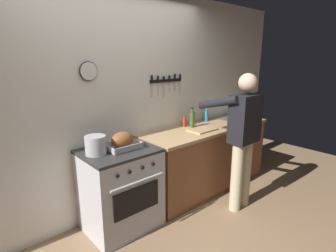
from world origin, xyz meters
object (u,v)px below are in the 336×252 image
Objects in this scene: stove at (120,189)px; cutting_board at (202,130)px; person_cook at (242,134)px; bottle_hot_sauce at (184,122)px; bottle_olive_oil at (192,119)px; bottle_dish_soap at (206,115)px; roasting_pan at (123,141)px; stock_pot at (96,145)px.

stove is 1.30m from cutting_board.
person_cook is 0.55m from cutting_board.
bottle_olive_oil is at bearing -56.74° from bottle_hot_sauce.
bottle_dish_soap is 0.43m from bottle_olive_oil.
roasting_pan is (0.05, -0.01, 0.53)m from stove.
roasting_pan is 1.19m from bottle_olive_oil.
stove is 4.36× the size of stock_pot.
stove is at bearing -7.50° from stock_pot.
bottle_olive_oil is at bearing 5.34° from stove.
bottle_olive_oil is at bearing -165.00° from bottle_dish_soap.
bottle_olive_oil is (0.02, 0.20, 0.10)m from cutting_board.
person_cook is at bearing -80.41° from bottle_hot_sauce.
stock_pot is at bearing 62.66° from person_cook.
bottle_dish_soap reaches higher than bottle_hot_sauce.
stock_pot is 1.01× the size of bottle_dish_soap.
stove is 1.36m from bottle_olive_oil.
stove is 4.40× the size of bottle_dish_soap.
person_cook reaches higher than bottle_olive_oil.
bottle_hot_sauce is (-0.14, 0.83, 0.02)m from person_cook.
stock_pot is at bearing 172.00° from roasting_pan.
stock_pot reaches higher than bottle_hot_sauce.
roasting_pan is 1.72× the size of bottle_dish_soap.
person_cook is 4.72× the size of roasting_pan.
person_cook is 0.84m from bottle_hot_sauce.
roasting_pan is 1.71× the size of stock_pot.
person_cook is 1.68m from stock_pot.
bottle_hot_sauce is (1.12, 0.22, -0.01)m from roasting_pan.
bottle_hot_sauce is (1.41, 0.17, -0.03)m from stock_pot.
bottle_hot_sauce is 0.12m from bottle_olive_oil.
stock_pot is 1.22× the size of bottle_hot_sauce.
roasting_pan is 1.14m from bottle_hot_sauce.
bottle_dish_soap reaches higher than roasting_pan.
bottle_olive_oil is (1.18, 0.12, 0.03)m from roasting_pan.
bottle_olive_oil reaches higher than stove.
stove is 1.54m from person_cook.
bottle_olive_oil is (-0.08, 0.74, 0.06)m from person_cook.
bottle_hot_sauce is at bearing 123.26° from bottle_olive_oil.
bottle_olive_oil is (-0.42, -0.11, 0.03)m from bottle_dish_soap.
bottle_olive_oil reaches higher than bottle_hot_sauce.
roasting_pan is at bearing -169.14° from bottle_hot_sauce.
stock_pot reaches higher than cutting_board.
bottle_dish_soap is 1.21× the size of bottle_hot_sauce.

